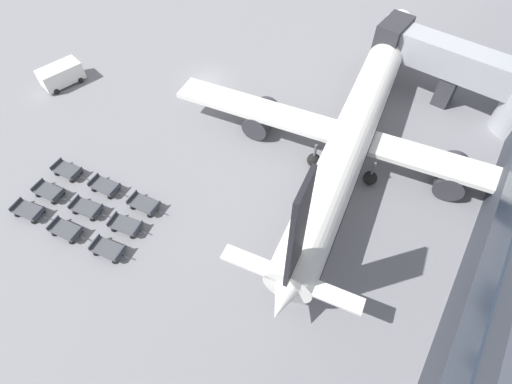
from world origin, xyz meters
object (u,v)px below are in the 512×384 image
object	(u,v)px
baggage_dolly_row_near_col_a	(29,211)
baggage_dolly_row_mid_b_col_c	(144,204)
airplane	(356,127)
baggage_dolly_row_near_col_b	(66,230)
baggage_dolly_row_mid_a_col_a	(49,192)
baggage_dolly_row_mid_b_col_a	(67,171)
baggage_dolly_row_mid_a_col_b	(87,208)
baggage_dolly_row_mid_a_col_c	(126,225)
service_van	(61,75)
baggage_dolly_row_near_col_c	(108,249)
baggage_dolly_row_mid_b_col_b	(105,187)

from	to	relation	value
baggage_dolly_row_near_col_a	baggage_dolly_row_mid_b_col_c	xyz separation A→B (m)	(7.64, 5.65, 0.00)
airplane	baggage_dolly_row_near_col_b	world-z (taller)	airplane
baggage_dolly_row_mid_a_col_a	baggage_dolly_row_mid_b_col_c	distance (m)	8.51
baggage_dolly_row_near_col_a	baggage_dolly_row_mid_a_col_a	distance (m)	2.27
baggage_dolly_row_mid_b_col_a	baggage_dolly_row_mid_b_col_c	distance (m)	8.39
baggage_dolly_row_mid_a_col_a	baggage_dolly_row_mid_a_col_b	bearing A→B (deg)	7.19
baggage_dolly_row_mid_b_col_c	baggage_dolly_row_mid_a_col_b	bearing A→B (deg)	-142.59
baggage_dolly_row_near_col_a	baggage_dolly_row_mid_a_col_b	world-z (taller)	same
baggage_dolly_row_mid_b_col_c	baggage_dolly_row_mid_a_col_c	bearing A→B (deg)	-85.84
service_van	baggage_dolly_row_mid_a_col_c	world-z (taller)	service_van
baggage_dolly_row_mid_a_col_b	baggage_dolly_row_mid_a_col_a	bearing A→B (deg)	-172.81
baggage_dolly_row_mid_a_col_b	baggage_dolly_row_mid_a_col_c	size ratio (longest dim) A/B	1.00
airplane	service_van	bearing A→B (deg)	-166.65
baggage_dolly_row_mid_b_col_a	baggage_dolly_row_mid_a_col_c	bearing A→B (deg)	-9.82
baggage_dolly_row_near_col_c	baggage_dolly_row_mid_a_col_a	xyz separation A→B (m)	(-8.39, 1.33, 0.00)
baggage_dolly_row_near_col_b	baggage_dolly_row_mid_b_col_c	xyz separation A→B (m)	(3.53, 5.27, 0.00)
baggage_dolly_row_near_col_b	baggage_dolly_row_mid_a_col_c	size ratio (longest dim) A/B	1.00
baggage_dolly_row_near_col_a	baggage_dolly_row_near_col_b	bearing A→B (deg)	5.28
airplane	baggage_dolly_row_near_col_c	world-z (taller)	airplane
service_van	baggage_dolly_row_mid_a_col_b	xyz separation A→B (m)	(15.16, -10.74, -0.70)
baggage_dolly_row_near_col_a	baggage_dolly_row_mid_a_col_a	world-z (taller)	same
baggage_dolly_row_mid_b_col_b	baggage_dolly_row_mid_b_col_c	xyz separation A→B (m)	(4.17, 0.40, 0.00)
baggage_dolly_row_near_col_a	baggage_dolly_row_mid_b_col_a	size ratio (longest dim) A/B	1.01
service_van	baggage_dolly_row_mid_a_col_a	xyz separation A→B (m)	(11.13, -11.25, -0.70)
baggage_dolly_row_mid_a_col_a	baggage_dolly_row_mid_a_col_b	xyz separation A→B (m)	(4.04, 0.51, 0.00)
baggage_dolly_row_mid_a_col_b	baggage_dolly_row_mid_a_col_c	bearing A→B (deg)	7.35
baggage_dolly_row_near_col_a	baggage_dolly_row_near_col_c	bearing A→B (deg)	6.48
baggage_dolly_row_mid_a_col_c	baggage_dolly_row_near_col_b	bearing A→B (deg)	-141.96
baggage_dolly_row_mid_a_col_b	baggage_dolly_row_mid_a_col_c	world-z (taller)	same
baggage_dolly_row_near_col_c	baggage_dolly_row_mid_b_col_a	world-z (taller)	same
baggage_dolly_row_mid_a_col_a	baggage_dolly_row_mid_b_col_b	bearing A→B (deg)	39.49
baggage_dolly_row_mid_b_col_b	baggage_dolly_row_mid_a_col_c	bearing A→B (deg)	-24.48
baggage_dolly_row_mid_a_col_b	baggage_dolly_row_mid_b_col_c	size ratio (longest dim) A/B	1.01
baggage_dolly_row_near_col_c	baggage_dolly_row_mid_b_col_c	xyz separation A→B (m)	(-0.59, 4.72, 0.00)
baggage_dolly_row_near_col_a	baggage_dolly_row_near_col_c	size ratio (longest dim) A/B	1.00
airplane	baggage_dolly_row_mid_a_col_c	bearing A→B (deg)	-123.76
baggage_dolly_row_mid_a_col_c	baggage_dolly_row_near_col_c	bearing A→B (deg)	-79.96
baggage_dolly_row_near_col_a	baggage_dolly_row_near_col_c	xyz separation A→B (m)	(8.23, 0.93, 0.00)
baggage_dolly_row_near_col_b	baggage_dolly_row_mid_a_col_a	world-z (taller)	same
baggage_dolly_row_mid_b_col_a	baggage_dolly_row_mid_b_col_c	world-z (taller)	same
service_van	baggage_dolly_row_near_col_b	world-z (taller)	service_van
baggage_dolly_row_mid_b_col_a	baggage_dolly_row_mid_b_col_c	bearing A→B (deg)	6.16
airplane	baggage_dolly_row_near_col_c	distance (m)	23.05
baggage_dolly_row_near_col_b	baggage_dolly_row_mid_a_col_b	bearing A→B (deg)	95.58
baggage_dolly_row_near_col_c	baggage_dolly_row_mid_a_col_c	distance (m)	2.38
baggage_dolly_row_near_col_b	baggage_dolly_row_mid_b_col_a	xyz separation A→B (m)	(-4.81, 4.37, 0.00)
baggage_dolly_row_near_col_c	baggage_dolly_row_mid_a_col_b	world-z (taller)	same
service_van	baggage_dolly_row_mid_b_col_c	size ratio (longest dim) A/B	1.46
baggage_dolly_row_mid_b_col_a	baggage_dolly_row_near_col_a	bearing A→B (deg)	-81.62
baggage_dolly_row_mid_a_col_a	baggage_dolly_row_mid_b_col_c	xyz separation A→B (m)	(7.80, 3.39, 0.00)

